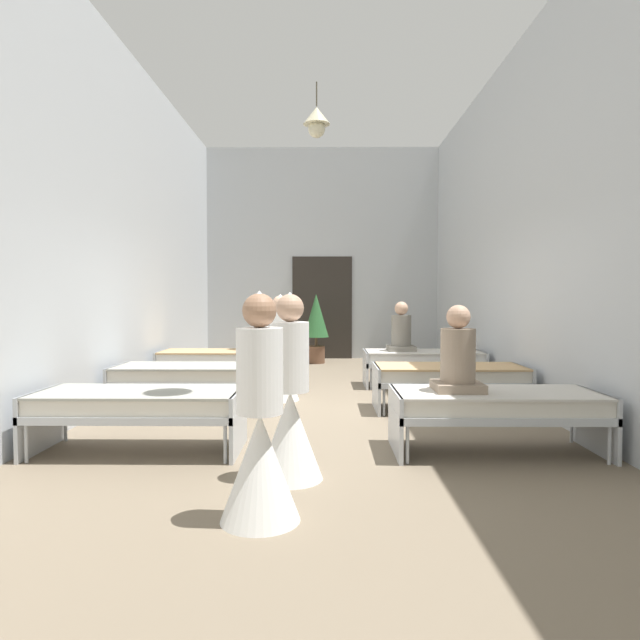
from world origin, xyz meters
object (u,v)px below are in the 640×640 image
bed_right_row_0 (496,406)px  patient_seated_primary (458,359)px  bed_left_row_2 (219,359)px  bed_right_row_2 (423,359)px  nurse_near_aisle (260,440)px  bed_right_row_1 (449,376)px  potted_plant (316,322)px  nurse_mid_aisle (290,413)px  nurse_far_aisle (281,362)px  patient_seated_secondary (401,333)px  bed_left_row_0 (139,405)px  bed_left_row_1 (190,376)px

bed_right_row_0 → patient_seated_primary: patient_seated_primary is taller
bed_left_row_2 → patient_seated_primary: patient_seated_primary is taller
bed_right_row_0 → bed_right_row_2: same height
bed_right_row_2 → nurse_near_aisle: (-2.00, -5.37, 0.09)m
bed_right_row_1 → potted_plant: potted_plant is taller
nurse_mid_aisle → nurse_far_aisle: (-0.35, 3.33, 0.00)m
bed_left_row_2 → patient_seated_primary: bearing=-51.8°
nurse_mid_aisle → patient_seated_primary: nurse_mid_aisle is taller
bed_right_row_1 → bed_right_row_2: 1.90m
patient_seated_secondary → bed_left_row_0: bearing=-127.9°
bed_left_row_1 → bed_right_row_2: (3.32, 1.90, 0.00)m
patient_seated_secondary → bed_left_row_2: bearing=-179.7°
bed_right_row_1 → bed_left_row_0: bearing=-150.2°
bed_right_row_2 → patient_seated_secondary: bearing=177.5°
bed_right_row_1 → nurse_far_aisle: size_ratio=1.28×
nurse_near_aisle → nurse_mid_aisle: same height
bed_left_row_2 → nurse_far_aisle: 1.66m
nurse_far_aisle → bed_left_row_0: bearing=175.0°
bed_left_row_0 → bed_left_row_1: bearing=90.0°
bed_left_row_0 → nurse_mid_aisle: (1.46, -0.76, 0.09)m
bed_right_row_2 → bed_left_row_0: bearing=-131.2°
bed_left_row_2 → nurse_mid_aisle: size_ratio=1.28×
bed_right_row_0 → patient_seated_primary: size_ratio=2.37×
bed_left_row_0 → bed_right_row_1: same height
bed_left_row_0 → potted_plant: potted_plant is taller
bed_left_row_1 → bed_left_row_2: 1.90m
nurse_mid_aisle → bed_right_row_1: bearing=-76.3°
bed_right_row_0 → nurse_near_aisle: nurse_near_aisle is taller
bed_right_row_2 → bed_left_row_2: bearing=180.0°
nurse_near_aisle → potted_plant: 8.46m
bed_left_row_2 → nurse_near_aisle: nurse_near_aisle is taller
bed_right_row_1 → potted_plant: size_ratio=1.25×
bed_left_row_0 → nurse_far_aisle: size_ratio=1.28×
potted_plant → nurse_far_aisle: bearing=-95.6°
nurse_near_aisle → bed_right_row_1: bearing=-6.1°
bed_left_row_1 → nurse_far_aisle: nurse_far_aisle is taller
bed_left_row_1 → nurse_near_aisle: nurse_near_aisle is taller
nurse_mid_aisle → nurse_far_aisle: bearing=-35.3°
patient_seated_secondary → potted_plant: bearing=115.2°
bed_left_row_2 → potted_plant: potted_plant is taller
nurse_mid_aisle → bed_left_row_0: bearing=21.3°
patient_seated_primary → nurse_mid_aisle: bearing=-152.8°
bed_left_row_1 → patient_seated_secondary: bearing=32.8°
bed_left_row_1 → bed_right_row_2: size_ratio=1.00×
nurse_far_aisle → patient_seated_secondary: bearing=-38.0°
bed_right_row_0 → nurse_far_aisle: (-2.21, 2.58, 0.09)m
bed_right_row_1 → bed_left_row_2: bearing=150.2°
bed_left_row_1 → bed_left_row_2: bearing=90.0°
bed_left_row_1 → patient_seated_primary: (2.97, -1.88, 0.43)m
bed_right_row_1 → nurse_mid_aisle: bearing=-125.0°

